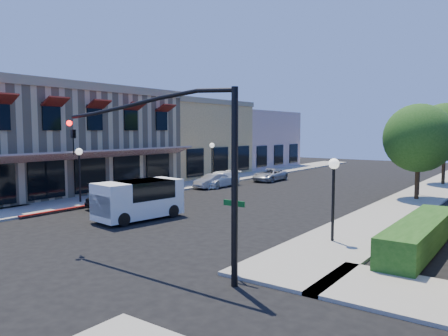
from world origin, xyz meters
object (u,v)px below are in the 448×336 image
Objects in this scene: street_tree_a at (419,138)px; parked_car_c at (219,179)px; lamppost_right_far at (420,158)px; parked_car_a at (117,196)px; street_name_sign at (234,225)px; white_van at (138,197)px; lamppost_right_near at (334,179)px; street_tree_b at (445,132)px; lamppost_left_near at (79,161)px; parked_car_b at (212,181)px; signal_mast_arm at (180,150)px; lamppost_left_far at (212,152)px; parked_car_d at (270,175)px.

parked_car_c is (-15.00, -2.00, -3.57)m from street_tree_a.
parked_car_a is (-14.07, -15.45, -2.05)m from lamppost_right_far.
street_tree_a is 2.59× the size of street_name_sign.
parked_car_c is at bearing 108.47° from white_van.
street_tree_b is at bearing 89.28° from lamppost_right_near.
lamppost_right_near is 1.00× the size of lamppost_right_far.
lamppost_right_near is 0.74× the size of white_van.
parked_car_c is (-13.70, 17.80, -1.07)m from street_name_sign.
street_tree_a is 15.55m from parked_car_c.
lamppost_left_near reaches higher than parked_car_b.
white_van is (-10.26, -17.30, -1.55)m from lamppost_right_far.
lamppost_left_near and lamppost_right_far have the same top height.
signal_mast_arm is 7.15m from lamppost_right_near.
signal_mast_arm is at bearing -29.34° from parked_car_a.
lamppost_right_near is (2.64, 6.50, -1.35)m from signal_mast_arm.
parked_car_b is at bearing 78.19° from lamppost_left_near.
street_tree_b is 20.06m from lamppost_left_far.
street_tree_a is 1.50× the size of parked_car_c.
street_name_sign is at bearing -99.78° from lamppost_right_near.
lamppost_right_near is 22.48m from parked_car_d.
lamppost_left_far and lamppost_right_far have the same top height.
white_van is (6.74, -15.30, -1.55)m from lamppost_left_far.
lamppost_right_near reaches higher than street_name_sign.
street_tree_b is (0.00, 10.00, 0.35)m from street_tree_a.
lamppost_right_far is at bearing 83.30° from signal_mast_arm.
signal_mast_arm is 15.82m from lamppost_left_near.
parked_car_d is at bearing 89.81° from parked_car_a.
lamppost_left_far reaches higher than parked_car_b.
lamppost_right_far is 20.17m from white_van.
lamppost_left_far is at bearing 113.78° from white_van.
lamppost_left_near is 3.62m from parked_car_a.
lamppost_right_far is 21.00m from parked_car_a.
parked_car_c is at bearing -103.84° from parked_car_d.
parked_car_b is (-15.00, -13.00, -3.97)m from street_tree_b.
street_tree_b reaches higher than lamppost_right_far.
street_tree_a is 15.72m from parked_car_b.
lamppost_left_far is at bearing 104.62° from parked_car_a.
parked_car_a is (-14.07, 0.55, -2.05)m from lamppost_right_near.
signal_mast_arm is 1.65× the size of white_van.
parked_car_a is at bearing -121.49° from street_tree_b.
lamppost_left_near reaches higher than parked_car_c.
signal_mast_arm is 1.94× the size of parked_car_d.
lamppost_left_near is (-17.30, -24.00, -1.81)m from street_tree_b.
lamppost_right_near is 18.49m from parked_car_b.
parked_car_b is at bearing -89.04° from parked_car_c.
lamppost_right_near is at bearing -32.05° from parked_car_b.
lamppost_left_far is 0.74× the size of white_van.
street_name_sign is at bearing -93.76° from street_tree_a.
street_tree_a reaches higher than street_name_sign.
street_tree_b is 0.88× the size of signal_mast_arm.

